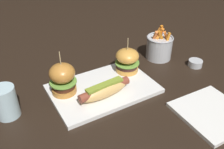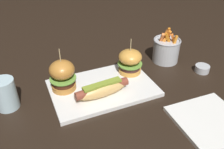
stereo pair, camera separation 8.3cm
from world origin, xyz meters
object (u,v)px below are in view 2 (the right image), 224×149
Objects in this scene: platter_main at (103,88)px; slider_left at (63,75)px; fries_bucket at (166,50)px; side_plate at (210,121)px; slider_right at (130,61)px; hot_dog at (102,89)px; sauce_ramekin at (202,68)px; water_glass at (5,94)px.

platter_main is 0.14m from slider_left.
slider_left is at bearing -174.22° from fries_bucket.
side_plate is at bearing -103.10° from fries_bucket.
slider_right is at bearing 20.36° from platter_main.
hot_dog is at bearing -40.42° from slider_left.
slider_right is 0.94× the size of fries_bucket.
slider_right is at bearing 32.73° from hot_dog.
platter_main is 0.36m from side_plate.
sauce_ramekin is at bearing -9.36° from slider_left.
platter_main is 2.46× the size of fries_bucket.
slider_right is at bearing 1.74° from water_glass.
slider_right reaches higher than hot_dog.
hot_dog is (-0.02, -0.05, 0.03)m from platter_main.
platter_main is at bearing 129.94° from side_plate.
slider_left is (-0.12, 0.04, 0.06)m from platter_main.
water_glass is (-0.62, -0.05, -0.00)m from fries_bucket.
platter_main is 0.06m from hot_dog.
slider_left is 0.25m from slider_right.
sauce_ramekin is at bearing -6.27° from platter_main.
fries_bucket is at bearing 122.69° from sauce_ramekin.
water_glass reaches higher than side_plate.
fries_bucket is 0.37m from side_plate.
hot_dog is at bearing -179.49° from sauce_ramekin.
fries_bucket is at bearing 21.94° from hot_dog.
water_glass is (-0.54, 0.31, 0.04)m from side_plate.
hot_dog is at bearing -147.27° from slider_right.
fries_bucket reaches higher than side_plate.
fries_bucket is at bearing 11.92° from slider_right.
sauce_ramekin is 0.71m from water_glass.
slider_left is 0.53m from sauce_ramekin.
water_glass reaches higher than hot_dog.
hot_dog is 0.94× the size of side_plate.
fries_bucket is 0.16m from sauce_ramekin.
sauce_ramekin is at bearing -18.75° from slider_right.
slider_left is at bearing 170.64° from sauce_ramekin.
water_glass is at bearing -175.18° from fries_bucket.
side_plate is (0.35, -0.32, -0.06)m from slider_left.
slider_right is 1.34× the size of water_glass.
platter_main is at bearing -18.77° from slider_left.
platter_main is at bearing -164.54° from fries_bucket.
hot_dog is 1.83× the size of water_glass.
sauce_ramekin is 0.28× the size of side_plate.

